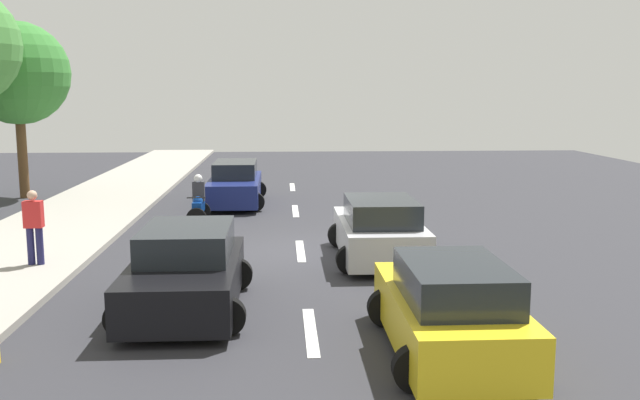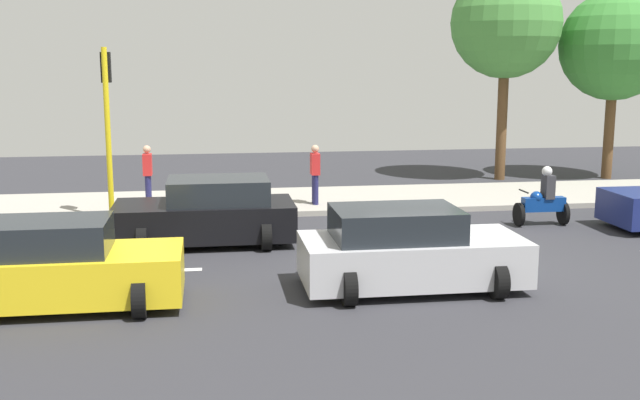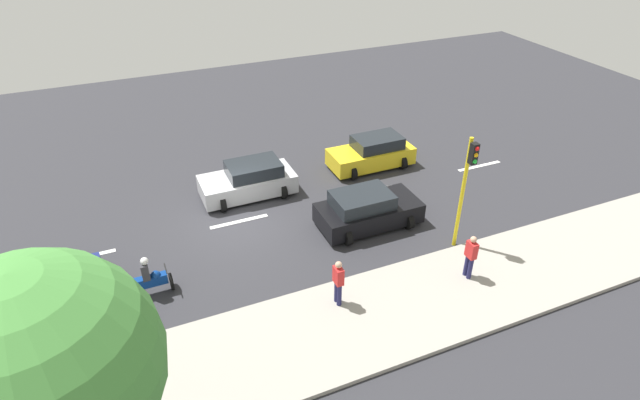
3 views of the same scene
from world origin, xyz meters
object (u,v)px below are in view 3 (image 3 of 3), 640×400
Objects in this scene: car_dark_blue at (24,291)px; traffic_light_corner at (467,179)px; car_black at (367,210)px; pedestrian_by_tree at (470,255)px; pedestrian_near_signal at (338,281)px; car_yellow_cab at (372,153)px; car_silver at (249,180)px; motorcycle at (150,279)px; street_tree_south at (43,370)px.

car_dark_blue is 15.15m from traffic_light_corner.
car_black is 0.89× the size of car_dark_blue.
pedestrian_by_tree is at bearing -24.64° from traffic_light_corner.
car_yellow_cab is at bearing 145.48° from pedestrian_near_signal.
pedestrian_near_signal is at bearing 4.38° from car_silver.
car_black is 8.52m from motorcycle.
car_silver is at bearing -175.62° from pedestrian_near_signal.
traffic_light_corner reaches higher than car_dark_blue.
car_black is 5.48m from car_silver.
car_black and car_silver have the same top height.
motorcycle is (0.87, 3.80, -0.07)m from car_dark_blue.
car_dark_blue is at bearing -167.14° from street_tree_south.
traffic_light_corner is at bearing 102.04° from pedestrian_near_signal.
motorcycle is 11.32m from traffic_light_corner.
car_black is at bearing 89.48° from car_dark_blue.
car_silver is 2.40× the size of pedestrian_near_signal.
pedestrian_near_signal reaches higher than car_silver.
pedestrian_near_signal is 0.23× the size of street_tree_south.
car_yellow_cab is (-4.19, 14.82, -0.00)m from car_dark_blue.
motorcycle reaches higher than car_silver.
car_silver is at bearing -88.16° from car_yellow_cab.
pedestrian_by_tree is 0.23× the size of street_tree_south.
car_dark_blue and car_silver have the same top height.
traffic_light_corner is at bearing 80.43° from motorcycle.
car_dark_blue is (-0.11, -12.29, 0.00)m from car_black.
car_yellow_cab is at bearing 91.84° from car_silver.
motorcycle is at bearing -65.31° from car_yellow_cab.
car_dark_blue is 2.98× the size of motorcycle.
car_black is 1.02× the size of car_yellow_cab.
pedestrian_near_signal is (3.88, 9.26, 0.35)m from car_dark_blue.
street_tree_south reaches higher than pedestrian_by_tree.
car_silver is at bearing -137.82° from traffic_light_corner.
car_dark_blue is 2.70× the size of pedestrian_near_signal.
car_yellow_cab is at bearing 134.51° from street_tree_south.
car_yellow_cab is at bearing 114.69° from motorcycle.
car_black is 1.00× the size of car_silver.
motorcycle is at bearing -44.93° from car_silver.
traffic_light_corner is (2.71, 14.74, 2.22)m from car_dark_blue.
street_tree_south is at bearing -13.82° from motorcycle.
car_black is at bearing 95.11° from motorcycle.
car_black is 4.21m from traffic_light_corner.
pedestrian_near_signal is 0.38× the size of traffic_light_corner.
motorcycle is 0.91× the size of pedestrian_by_tree.
car_yellow_cab is at bearing 149.55° from car_black.
car_yellow_cab is 7.26m from traffic_light_corner.
pedestrian_by_tree is at bearing 72.26° from car_dark_blue.
motorcycle reaches higher than car_yellow_cab.
street_tree_south is (8.36, -10.35, 4.72)m from car_black.
pedestrian_near_signal is at bearing -97.02° from pedestrian_by_tree.
street_tree_south reaches higher than pedestrian_near_signal.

